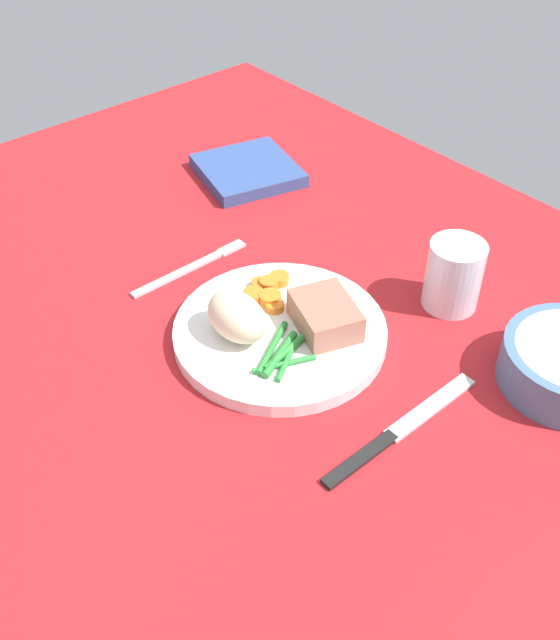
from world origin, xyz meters
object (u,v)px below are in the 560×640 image
at_px(fork, 190,268).
at_px(knife, 398,431).
at_px(dinner_plate, 280,332).
at_px(water_glass, 453,279).
at_px(meat_portion, 325,315).
at_px(napkin, 248,171).

height_order(fork, knife, knife).
height_order(dinner_plate, knife, dinner_plate).
xyz_separation_m(knife, water_glass, (-0.09, 0.19, 0.03)).
xyz_separation_m(meat_portion, water_glass, (0.05, 0.15, 0.00)).
bearing_deg(knife, meat_portion, 163.69).
relative_size(meat_portion, water_glass, 0.94).
xyz_separation_m(dinner_plate, knife, (0.18, -0.00, -0.01)).
height_order(meat_portion, fork, meat_portion).
bearing_deg(water_glass, fork, -142.75).
bearing_deg(napkin, dinner_plate, -33.30).
height_order(dinner_plate, water_glass, water_glass).
bearing_deg(meat_portion, napkin, 154.33).
xyz_separation_m(dinner_plate, napkin, (-0.30, 0.19, 0.00)).
bearing_deg(napkin, fork, -56.84).
relative_size(dinner_plate, meat_portion, 3.04).
height_order(knife, water_glass, water_glass).
bearing_deg(napkin, knife, -22.62).
height_order(fork, napkin, napkin).
bearing_deg(dinner_plate, napkin, 146.70).
height_order(meat_portion, water_glass, water_glass).
bearing_deg(dinner_plate, water_glass, 66.11).
relative_size(dinner_plate, napkin, 1.75).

